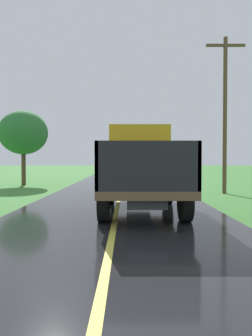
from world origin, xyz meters
TOP-DOWN VIEW (x-y plane):
  - banana_truck_near at (0.76, 11.89)m, footprint 2.38×5.82m
  - utility_pole_roadside at (5.18, 16.94)m, footprint 1.91×0.20m
  - roadside_tree_near_left at (-6.55, 22.29)m, footprint 3.21×3.21m

SIDE VIEW (x-z plane):
  - banana_truck_near at x=0.76m, z-range 0.07..2.87m
  - roadside_tree_near_left at x=-6.55m, z-range 1.01..5.94m
  - utility_pole_roadside at x=5.18m, z-range 0.28..7.99m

